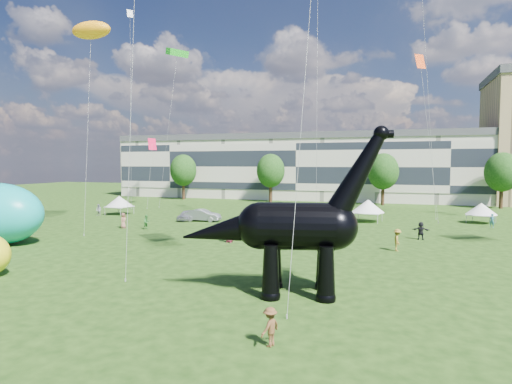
% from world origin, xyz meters
% --- Properties ---
extents(ground, '(220.00, 220.00, 0.00)m').
position_xyz_m(ground, '(0.00, 0.00, 0.00)').
color(ground, '#16330C').
rests_on(ground, ground).
extents(terrace_row, '(78.00, 11.00, 12.00)m').
position_xyz_m(terrace_row, '(-8.00, 62.00, 6.00)').
color(terrace_row, beige).
rests_on(terrace_row, ground).
extents(tree_far_left, '(5.20, 5.20, 9.44)m').
position_xyz_m(tree_far_left, '(-30.00, 53.00, 6.29)').
color(tree_far_left, '#382314').
rests_on(tree_far_left, ground).
extents(tree_mid_left, '(5.20, 5.20, 9.44)m').
position_xyz_m(tree_mid_left, '(-12.00, 53.00, 6.29)').
color(tree_mid_left, '#382314').
rests_on(tree_mid_left, ground).
extents(tree_mid_right, '(5.20, 5.20, 9.44)m').
position_xyz_m(tree_mid_right, '(8.00, 53.00, 6.29)').
color(tree_mid_right, '#382314').
rests_on(tree_mid_right, ground).
extents(tree_far_right, '(5.20, 5.20, 9.44)m').
position_xyz_m(tree_far_right, '(26.00, 53.00, 6.29)').
color(tree_far_right, '#382314').
rests_on(tree_far_right, ground).
extents(dinosaur_sculpture, '(11.73, 4.24, 9.56)m').
position_xyz_m(dinosaur_sculpture, '(4.40, -0.45, 3.61)').
color(dinosaur_sculpture, black).
rests_on(dinosaur_sculpture, ground).
extents(car_silver, '(1.84, 4.00, 1.33)m').
position_xyz_m(car_silver, '(-14.94, 25.09, 0.66)').
color(car_silver, silver).
rests_on(car_silver, ground).
extents(car_grey, '(4.59, 1.83, 1.48)m').
position_xyz_m(car_grey, '(-12.75, 24.98, 0.74)').
color(car_grey, gray).
rests_on(car_grey, ground).
extents(car_white, '(5.57, 3.16, 1.47)m').
position_xyz_m(car_white, '(-3.40, 27.95, 0.73)').
color(car_white, silver).
rests_on(car_white, ground).
extents(car_dark, '(5.26, 5.85, 1.63)m').
position_xyz_m(car_dark, '(1.52, 24.42, 0.82)').
color(car_dark, '#595960').
rests_on(car_dark, ground).
extents(gazebo_near, '(4.48, 4.48, 2.75)m').
position_xyz_m(gazebo_near, '(6.82, 30.70, 1.93)').
color(gazebo_near, white).
rests_on(gazebo_near, ground).
extents(gazebo_far, '(4.62, 4.62, 2.44)m').
position_xyz_m(gazebo_far, '(19.84, 33.65, 1.71)').
color(gazebo_far, white).
rests_on(gazebo_far, ground).
extents(gazebo_left, '(4.08, 4.08, 2.61)m').
position_xyz_m(gazebo_left, '(-26.91, 27.82, 1.83)').
color(gazebo_left, silver).
rests_on(gazebo_left, ground).
extents(visitors, '(49.69, 40.62, 1.85)m').
position_xyz_m(visitors, '(-0.90, 15.50, 0.84)').
color(visitors, '#368334').
rests_on(visitors, ground).
extents(kites, '(64.20, 47.91, 29.01)m').
position_xyz_m(kites, '(-8.07, 18.83, 23.07)').
color(kites, '#E20F3F').
rests_on(kites, ground).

